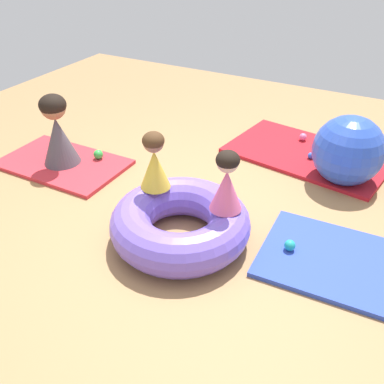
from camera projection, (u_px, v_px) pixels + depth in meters
name	position (u px, v px, depth m)	size (l,w,h in m)	color
ground_plane	(176.00, 226.00, 3.72)	(8.00, 8.00, 0.00)	#9E7549
gym_mat_near_left	(341.00, 262.00, 3.31)	(1.20, 0.88, 0.04)	#2D47B7
gym_mat_front	(308.00, 154.00, 4.78)	(1.68, 1.02, 0.04)	#B21923
gym_mat_near_right	(63.00, 164.00, 4.61)	(1.31, 0.80, 0.04)	red
inflatable_cushion	(180.00, 223.00, 3.48)	(1.13, 1.13, 0.34)	#7056D1
child_in_pink	(227.00, 182.00, 3.23)	(0.34, 0.34, 0.50)	#E5608E
child_in_yellow	(154.00, 161.00, 3.50)	(0.34, 0.34, 0.50)	yellow
adult_seated	(57.00, 131.00, 4.40)	(0.41, 0.41, 0.75)	#4C4751
play_ball_pink	(303.00, 137.00, 5.01)	(0.09, 0.09, 0.09)	pink
play_ball_teal	(290.00, 245.00, 3.38)	(0.09, 0.09, 0.09)	teal
play_ball_green	(98.00, 154.00, 4.63)	(0.10, 0.10, 0.10)	green
play_ball_blue	(311.00, 156.00, 4.65)	(0.07, 0.07, 0.07)	blue
exercise_ball_large	(348.00, 151.00, 4.16)	(0.69, 0.69, 0.69)	blue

